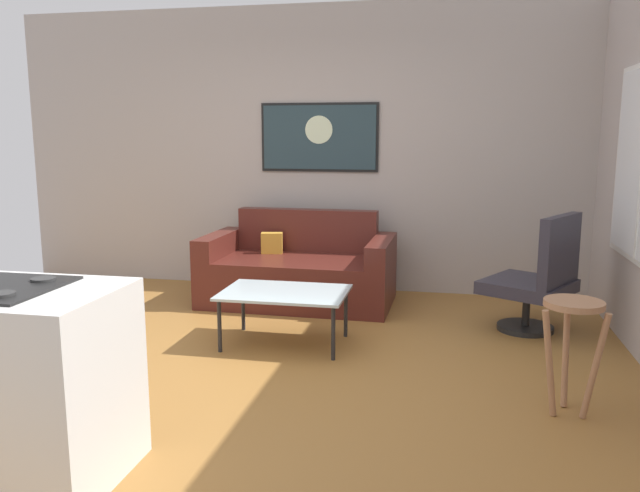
{
  "coord_description": "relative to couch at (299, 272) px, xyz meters",
  "views": [
    {
      "loc": [
        1.29,
        -3.88,
        1.56
      ],
      "look_at": [
        0.31,
        0.9,
        0.7
      ],
      "focal_mm": 35.8,
      "sensor_mm": 36.0,
      "label": 1
    }
  ],
  "objects": [
    {
      "name": "armchair",
      "position": [
        2.06,
        -0.53,
        0.16
      ],
      "size": [
        0.84,
        0.85,
        0.95
      ],
      "color": "black",
      "rests_on": "ground"
    },
    {
      "name": "back_wall",
      "position": [
        0.08,
        0.64,
        1.12
      ],
      "size": [
        6.4,
        0.05,
        2.8
      ],
      "primitive_type": "cube",
      "color": "#ABA09A",
      "rests_on": "ground"
    },
    {
      "name": "coffee_table",
      "position": [
        0.18,
        -1.21,
        0.09
      ],
      "size": [
        0.93,
        0.64,
        0.41
      ],
      "color": "silver",
      "rests_on": "ground"
    },
    {
      "name": "wall_painting",
      "position": [
        0.07,
        0.6,
        1.24
      ],
      "size": [
        1.18,
        0.03,
        0.67
      ],
      "color": "black"
    },
    {
      "name": "ground",
      "position": [
        0.08,
        -1.79,
        -0.3
      ],
      "size": [
        6.4,
        6.4,
        0.04
      ],
      "primitive_type": "cube",
      "color": "olive"
    },
    {
      "name": "bar_stool",
      "position": [
        2.05,
        -2.06,
        0.23
      ],
      "size": [
        0.37,
        0.36,
        0.66
      ],
      "color": "#A3714F",
      "rests_on": "ground"
    },
    {
      "name": "couch",
      "position": [
        0.0,
        0.0,
        0.0
      ],
      "size": [
        1.74,
        0.96,
        0.84
      ],
      "color": "#4F1E18",
      "rests_on": "ground"
    }
  ]
}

